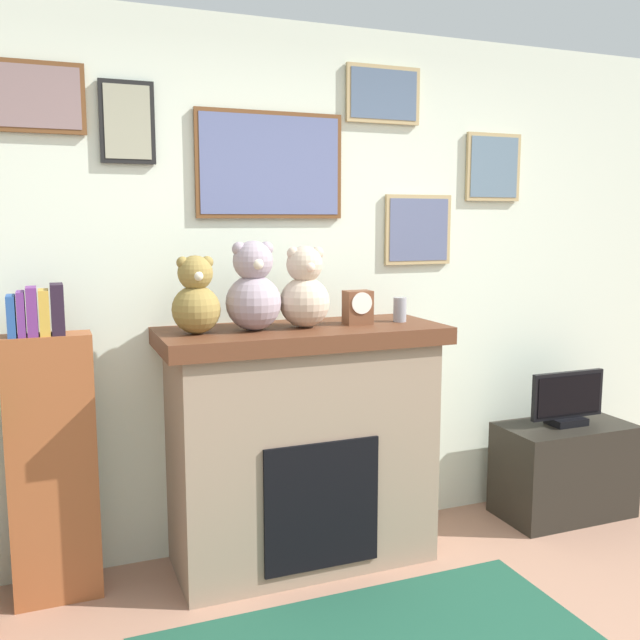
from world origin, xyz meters
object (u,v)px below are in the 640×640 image
(bookshelf, at_px, (52,459))
(television, at_px, (567,401))
(teddy_bear_tan, at_px, (196,299))
(teddy_bear_grey, at_px, (306,291))
(teddy_bear_cream, at_px, (253,290))
(mantel_clock, at_px, (358,307))
(fireplace, at_px, (302,444))
(tv_stand, at_px, (564,469))
(candle_jar, at_px, (400,310))

(bookshelf, xyz_separation_m, television, (2.68, -0.10, 0.02))
(teddy_bear_tan, distance_m, teddy_bear_grey, 0.51)
(teddy_bear_cream, bearing_deg, mantel_clock, -0.12)
(fireplace, height_order, bookshelf, bookshelf)
(mantel_clock, distance_m, teddy_bear_grey, 0.28)
(mantel_clock, height_order, teddy_bear_tan, teddy_bear_tan)
(bookshelf, bearing_deg, teddy_bear_tan, -7.26)
(teddy_bear_grey, bearing_deg, teddy_bear_tan, 180.00)
(tv_stand, bearing_deg, fireplace, 178.57)
(fireplace, bearing_deg, teddy_bear_tan, -177.92)
(fireplace, bearing_deg, teddy_bear_grey, -53.58)
(television, distance_m, teddy_bear_tan, 2.15)
(tv_stand, bearing_deg, candle_jar, 178.85)
(fireplace, distance_m, teddy_bear_tan, 0.88)
(fireplace, height_order, teddy_bear_cream, teddy_bear_cream)
(teddy_bear_tan, bearing_deg, television, -0.61)
(candle_jar, xyz_separation_m, mantel_clock, (-0.23, -0.00, 0.02))
(fireplace, relative_size, television, 2.89)
(bookshelf, bearing_deg, fireplace, -3.13)
(bookshelf, height_order, mantel_clock, bookshelf)
(candle_jar, xyz_separation_m, teddy_bear_tan, (-1.01, -0.00, 0.10))
(fireplace, distance_m, teddy_bear_grey, 0.74)
(bookshelf, distance_m, mantel_clock, 1.53)
(teddy_bear_tan, xyz_separation_m, teddy_bear_cream, (0.26, -0.00, 0.03))
(mantel_clock, xyz_separation_m, teddy_bear_grey, (-0.27, 0.00, 0.09))
(candle_jar, height_order, teddy_bear_grey, teddy_bear_grey)
(teddy_bear_grey, bearing_deg, tv_stand, -0.76)
(bookshelf, distance_m, candle_jar, 1.73)
(bookshelf, xyz_separation_m, tv_stand, (2.68, -0.10, -0.37))
(fireplace, xyz_separation_m, teddy_bear_tan, (-0.50, -0.02, 0.73))
(television, xyz_separation_m, teddy_bear_grey, (-1.54, 0.02, 0.67))
(teddy_bear_tan, relative_size, teddy_bear_grey, 0.91)
(teddy_bear_cream, height_order, teddy_bear_grey, teddy_bear_cream)
(fireplace, height_order, teddy_bear_tan, teddy_bear_tan)
(tv_stand, relative_size, mantel_clock, 4.57)
(mantel_clock, height_order, teddy_bear_grey, teddy_bear_grey)
(mantel_clock, distance_m, teddy_bear_cream, 0.53)
(television, distance_m, teddy_bear_cream, 1.92)
(candle_jar, bearing_deg, bookshelf, 177.23)
(mantel_clock, bearing_deg, tv_stand, -0.87)
(bookshelf, bearing_deg, candle_jar, -2.77)
(teddy_bear_tan, distance_m, teddy_bear_cream, 0.26)
(teddy_bear_tan, bearing_deg, candle_jar, 0.02)
(bookshelf, xyz_separation_m, teddy_bear_cream, (0.88, -0.08, 0.70))
(bookshelf, bearing_deg, teddy_bear_grey, -4.00)
(fireplace, distance_m, television, 1.56)
(teddy_bear_tan, bearing_deg, mantel_clock, -0.08)
(television, height_order, mantel_clock, mantel_clock)
(candle_jar, relative_size, mantel_clock, 0.74)
(mantel_clock, bearing_deg, bookshelf, 176.71)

